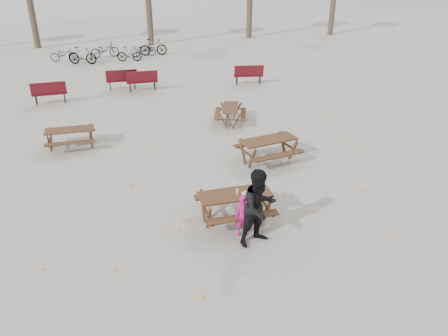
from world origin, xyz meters
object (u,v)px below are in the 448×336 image
object	(u,v)px
child	(243,216)
picnic_table_east	(268,150)
main_picnic_table	(235,200)
adult	(259,208)
soda_bottle	(237,192)
food_tray	(245,193)
picnic_table_north	(71,139)
picnic_table_far	(230,115)

from	to	relation	value
child	picnic_table_east	world-z (taller)	child
main_picnic_table	picnic_table_east	xyz separation A→B (m)	(2.05, 3.05, -0.19)
adult	picnic_table_east	distance (m)	4.49
soda_bottle	picnic_table_east	size ratio (longest dim) A/B	0.09
food_tray	soda_bottle	distance (m)	0.21
adult	picnic_table_north	distance (m)	8.24
picnic_table_far	picnic_table_north	bearing A→B (deg)	117.13
child	picnic_table_east	bearing A→B (deg)	69.31
main_picnic_table	picnic_table_east	size ratio (longest dim) A/B	0.99
child	picnic_table_north	size ratio (longest dim) A/B	0.65
adult	picnic_table_east	xyz separation A→B (m)	(1.80, 4.08, -0.54)
food_tray	soda_bottle	size ratio (longest dim) A/B	1.06
picnic_table_far	main_picnic_table	bearing A→B (deg)	-177.07
picnic_table_east	picnic_table_far	distance (m)	3.79
soda_bottle	main_picnic_table	bearing A→B (deg)	113.95
picnic_table_east	picnic_table_far	world-z (taller)	picnic_table_east
food_tray	child	size ratio (longest dim) A/B	0.17
food_tray	main_picnic_table	bearing A→B (deg)	158.74
child	picnic_table_far	size ratio (longest dim) A/B	0.68
picnic_table_far	food_tray	bearing A→B (deg)	-175.03
soda_bottle	picnic_table_north	xyz separation A→B (m)	(-4.14, 6.01, -0.50)
main_picnic_table	picnic_table_far	xyz separation A→B (m)	(1.91, 6.84, -0.26)
adult	soda_bottle	bearing A→B (deg)	84.96
food_tray	picnic_table_east	xyz separation A→B (m)	(1.81, 3.14, -0.40)
main_picnic_table	adult	distance (m)	1.12
main_picnic_table	picnic_table_north	size ratio (longest dim) A/B	1.11
picnic_table_east	soda_bottle	bearing A→B (deg)	-132.91
main_picnic_table	picnic_table_east	world-z (taller)	picnic_table_east
picnic_table_north	main_picnic_table	bearing A→B (deg)	-54.01
food_tray	picnic_table_far	bearing A→B (deg)	76.40
food_tray	picnic_table_east	distance (m)	3.65
main_picnic_table	picnic_table_east	bearing A→B (deg)	56.08
food_tray	child	world-z (taller)	child
food_tray	adult	distance (m)	0.95
food_tray	soda_bottle	xyz separation A→B (m)	(-0.20, 0.01, 0.05)
soda_bottle	child	bearing A→B (deg)	-93.41
picnic_table_east	main_picnic_table	bearing A→B (deg)	-134.06
main_picnic_table	adult	world-z (taller)	adult
main_picnic_table	child	distance (m)	0.67
adult	picnic_table_east	world-z (taller)	adult
soda_bottle	picnic_table_north	bearing A→B (deg)	124.56
picnic_table_north	picnic_table_far	world-z (taller)	picnic_table_north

